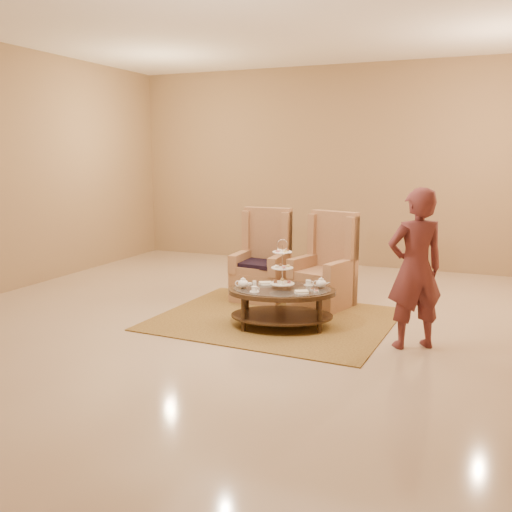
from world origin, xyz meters
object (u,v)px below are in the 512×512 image
at_px(armchair_left, 263,269).
at_px(person, 415,269).
at_px(tea_table, 282,296).
at_px(armchair_right, 326,275).

height_order(armchair_left, person, person).
distance_m(tea_table, person, 1.55).
distance_m(armchair_left, armchair_right, 0.91).
distance_m(armchair_left, person, 2.56).
xyz_separation_m(armchair_right, person, (1.27, -1.24, 0.41)).
relative_size(armchair_left, person, 0.75).
bearing_deg(tea_table, person, -23.09).
relative_size(armchair_right, person, 0.75).
distance_m(tea_table, armchair_left, 1.35).
height_order(tea_table, armchair_left, armchair_left).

